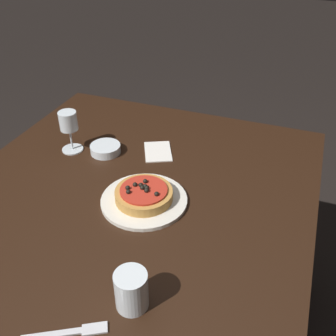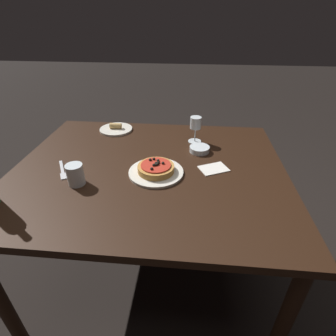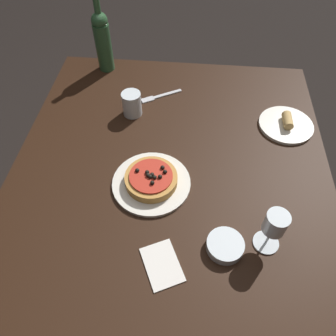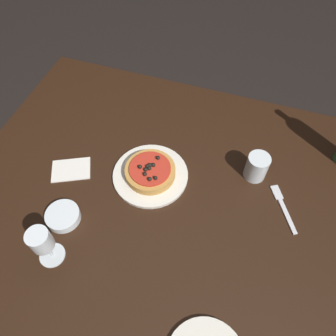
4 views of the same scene
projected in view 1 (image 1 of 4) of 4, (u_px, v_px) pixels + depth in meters
dining_table at (123, 227)px, 1.20m from camera, size 1.31×1.09×0.76m
dinner_plate at (144, 200)px, 1.16m from camera, size 0.26×0.26×0.01m
pizza at (144, 194)px, 1.15m from camera, size 0.17×0.17×0.05m
wine_glass at (69, 124)px, 1.35m from camera, size 0.08×0.08×0.15m
water_cup at (131, 290)px, 0.85m from camera, size 0.07×0.07×0.10m
side_bowl at (105, 149)px, 1.38m from camera, size 0.11×0.11×0.03m
fork at (71, 332)px, 0.82m from camera, size 0.10×0.16×0.00m
paper_napkin at (158, 152)px, 1.39m from camera, size 0.16×0.14×0.00m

